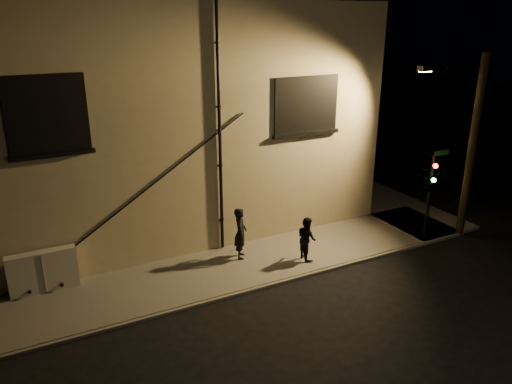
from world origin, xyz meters
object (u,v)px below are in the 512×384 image
utility_cabinet (43,271)px  traffic_signal (429,182)px  pedestrian_a (240,233)px  streetlamp_pole (469,143)px  pedestrian_b (307,238)px

utility_cabinet → traffic_signal: (12.97, -2.45, 1.56)m
utility_cabinet → traffic_signal: size_ratio=0.60×
utility_cabinet → traffic_signal: 13.29m
utility_cabinet → pedestrian_a: size_ratio=1.09×
utility_cabinet → streetlamp_pole: streetlamp_pole is taller
pedestrian_a → traffic_signal: traffic_signal is taller
utility_cabinet → streetlamp_pole: (14.52, -2.63, 2.88)m
pedestrian_a → pedestrian_b: 2.26m
pedestrian_a → streetlamp_pole: size_ratio=0.26×
pedestrian_a → streetlamp_pole: 8.91m
streetlamp_pole → utility_cabinet: bearing=169.8°
pedestrian_a → streetlamp_pole: streetlamp_pole is taller
pedestrian_a → pedestrian_b: pedestrian_a is taller
streetlamp_pole → pedestrian_b: bearing=172.9°
utility_cabinet → traffic_signal: traffic_signal is taller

